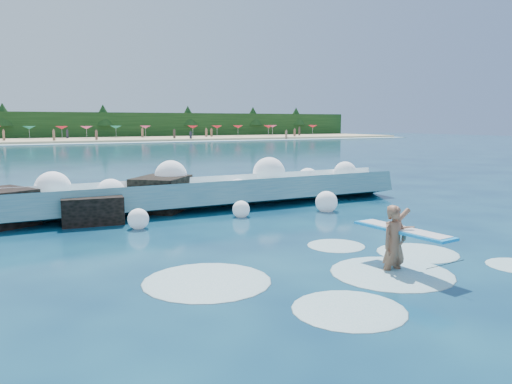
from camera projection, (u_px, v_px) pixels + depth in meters
ground at (241, 254)px, 12.42m from camera, size 200.00×200.00×0.00m
beach at (25, 141)px, 80.39m from camera, size 140.00×20.00×0.40m
wet_band at (30, 144)px, 70.82m from camera, size 140.00×5.00×0.08m
treeline at (20, 126)px, 88.78m from camera, size 140.00×4.00×5.00m
breaking_wave at (201, 194)px, 19.06m from camera, size 16.76×2.67×1.44m
rock_cluster at (76, 206)px, 16.64m from camera, size 8.55×3.38×1.46m
surfer_with_board at (396, 242)px, 10.84m from camera, size 0.99×2.94×1.78m
wave_spray at (196, 184)px, 18.83m from camera, size 14.97×4.53×1.87m
surf_foam at (337, 274)px, 10.73m from camera, size 8.71×5.54×0.13m
beach_umbrellas at (26, 128)px, 81.63m from camera, size 112.33×6.73×0.50m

